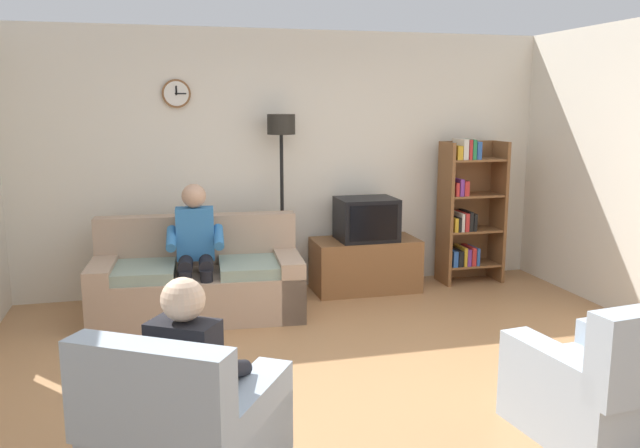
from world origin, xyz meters
The scene contains 11 objects.
ground_plane centered at (0.00, 0.00, 0.00)m, with size 12.00×12.00×0.00m, color #B27F51.
back_wall_assembly centered at (0.00, 2.66, 1.35)m, with size 6.20×0.17×2.70m.
couch centered at (-1.04, 1.86, 0.31)m, with size 1.96×1.02×0.90m.
tv_stand centered at (0.73, 2.25, 0.28)m, with size 1.10×0.56×0.55m.
tv centered at (0.73, 2.23, 0.77)m, with size 0.60×0.49×0.44m.
bookshelf centered at (1.93, 2.32, 0.80)m, with size 0.68×0.36×1.59m.
floor_lamp centered at (-0.14, 2.35, 1.45)m, with size 0.28×0.28×1.85m.
armchair_near_window centered at (-1.28, -0.95, 0.29)m, with size 1.15×1.17×0.90m.
armchair_near_bookshelf centered at (1.12, -1.03, 0.29)m, with size 0.90×0.97×0.90m.
person_on_couch centered at (-1.06, 1.75, 0.70)m, with size 0.53×0.56×1.24m.
person_in_left_armchair centered at (-1.23, -0.88, 0.60)m, with size 0.61×0.64×1.12m.
Camera 1 is at (-1.39, -4.06, 1.95)m, focal length 36.29 mm.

